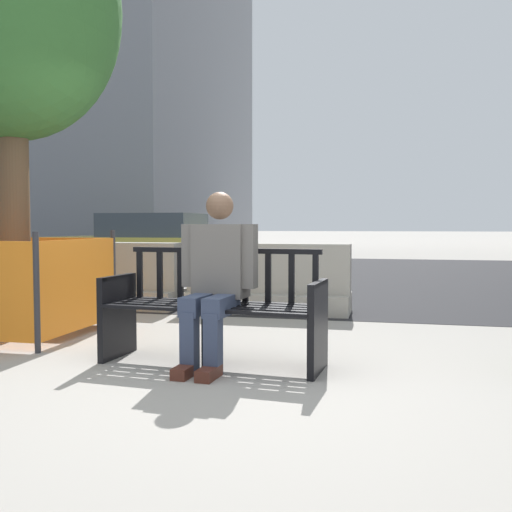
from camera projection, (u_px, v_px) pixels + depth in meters
The scene contains 9 objects.
ground_plane at pixel (210, 383), 3.84m from camera, with size 200.00×200.00×0.00m, color gray.
street_asphalt at pixel (331, 274), 12.31m from camera, with size 120.00×12.00×0.01m, color black.
street_bench at pixel (213, 312), 4.36m from camera, with size 1.73×0.66×0.88m.
seated_person at pixel (216, 275), 4.28m from camera, with size 0.59×0.75×1.31m.
jersey_barrier_centre at pixel (268, 284), 6.98m from camera, with size 2.00×0.69×0.84m.
jersey_barrier_left at pixel (108, 281), 7.44m from camera, with size 2.03×0.76×0.84m.
street_tree at pixel (10, 10), 5.39m from camera, with size 2.07×2.07×4.39m.
construction_fence at pixel (16, 283), 5.53m from camera, with size 1.41×1.41×1.01m.
car_taxi_near at pixel (148, 244), 12.06m from camera, with size 4.03×1.90×1.31m.
Camera 1 is at (1.15, -3.62, 1.06)m, focal length 40.00 mm.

